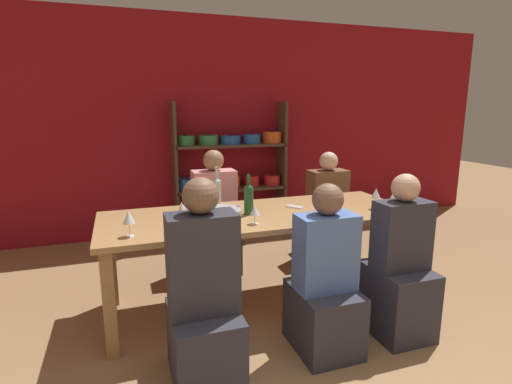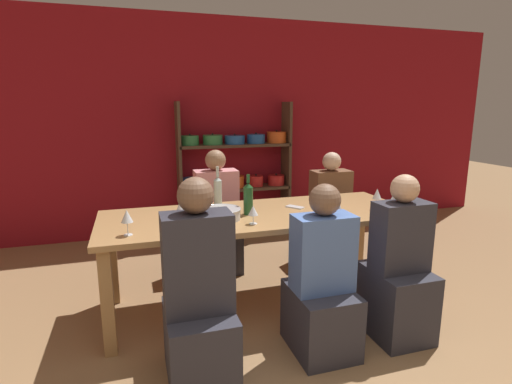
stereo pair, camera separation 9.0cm
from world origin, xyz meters
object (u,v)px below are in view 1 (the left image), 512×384
object	(u,v)px
wine_glass_empty_a	(339,206)
wine_glass_empty_d	(376,194)
wine_glass_red_a	(129,218)
person_far_a	(215,227)
person_near_a	(398,277)
wine_glass_red_b	(330,193)
dining_table	(260,223)
wine_glass_white_a	(220,212)
wine_bottle_dark	(217,190)
person_near_c	(324,291)
person_far_b	(326,219)
wine_glass_empty_e	(407,197)
person_near_b	(204,309)
cell_phone	(295,207)
shelf_unit	(231,178)
wine_glass_empty_c	(392,199)
mixing_bowl	(222,214)
wine_glass_empty_b	(255,211)
wine_glass_red_c	(182,209)

from	to	relation	value
wine_glass_empty_a	wine_glass_empty_d	xyz separation A→B (m)	(0.47, 0.21, 0.02)
wine_glass_red_a	person_far_a	bearing A→B (deg)	53.50
person_near_a	wine_glass_red_b	bearing A→B (deg)	100.75
dining_table	wine_glass_white_a	xyz separation A→B (m)	(-0.39, -0.28, 0.20)
wine_bottle_dark	person_near_c	xyz separation A→B (m)	(0.45, -1.13, -0.49)
wine_bottle_dark	person_far_b	size ratio (longest dim) A/B	0.29
wine_glass_red_a	wine_glass_empty_e	xyz separation A→B (m)	(2.13, -0.07, -0.01)
wine_bottle_dark	wine_glass_white_a	world-z (taller)	wine_bottle_dark
person_far_a	person_near_c	bearing A→B (deg)	103.34
dining_table	person_near_a	size ratio (longest dim) A/B	2.11
wine_glass_red_a	person_far_a	distance (m)	1.46
person_near_b	wine_glass_empty_d	bearing A→B (deg)	20.91
cell_phone	person_far_b	bearing A→B (deg)	45.69
shelf_unit	dining_table	distance (m)	1.99
dining_table	wine_glass_empty_c	distance (m)	1.06
mixing_bowl	person_far_b	xyz separation A→B (m)	(1.39, 0.90, -0.41)
wine_glass_empty_b	wine_glass_empty_e	bearing A→B (deg)	-3.10
wine_glass_red_c	wine_glass_empty_e	bearing A→B (deg)	-5.11
dining_table	wine_glass_red_a	distance (m)	1.06
wine_glass_empty_a	wine_glass_empty_e	world-z (taller)	wine_glass_empty_e
cell_phone	wine_glass_empty_b	bearing A→B (deg)	-143.56
wine_glass_empty_c	person_near_b	bearing A→B (deg)	-165.33
wine_glass_empty_d	wine_glass_red_c	xyz separation A→B (m)	(-1.60, -0.01, 0.00)
wine_glass_empty_b	cell_phone	xyz separation A→B (m)	(0.47, 0.35, -0.09)
dining_table	wine_glass_empty_d	bearing A→B (deg)	-10.84
wine_glass_empty_c	wine_glass_white_a	bearing A→B (deg)	176.47
wine_glass_empty_d	wine_glass_red_c	distance (m)	1.60
wine_bottle_dark	person_far_b	world-z (taller)	person_far_b
shelf_unit	person_near_b	distance (m)	2.91
dining_table	mixing_bowl	size ratio (longest dim) A/B	8.15
dining_table	person_near_b	xyz separation A→B (m)	(-0.62, -0.78, -0.24)
wine_glass_red_a	wine_glass_empty_b	bearing A→B (deg)	-0.03
mixing_bowl	wine_bottle_dark	distance (m)	0.50
person_near_a	person_far_a	bearing A→B (deg)	121.64
person_near_b	dining_table	bearing A→B (deg)	51.44
wine_glass_empty_d	person_far_a	bearing A→B (deg)	138.09
wine_bottle_dark	wine_glass_red_b	bearing A→B (deg)	-22.26
mixing_bowl	person_near_a	xyz separation A→B (m)	(1.12, -0.64, -0.40)
wine_glass_empty_e	wine_glass_red_c	world-z (taller)	wine_glass_red_c
wine_glass_empty_a	wine_glass_red_c	distance (m)	1.15
wine_glass_empty_a	person_far_a	size ratio (longest dim) A/B	0.13
wine_glass_red_c	person_far_a	distance (m)	1.22
wine_glass_empty_a	person_far_b	xyz separation A→B (m)	(0.57, 1.20, -0.48)
wine_glass_empty_d	wine_glass_red_b	distance (m)	0.38
dining_table	wine_glass_empty_a	xyz separation A→B (m)	(0.48, -0.39, 0.20)
mixing_bowl	wine_glass_red_a	size ratio (longest dim) A/B	1.76
mixing_bowl	person_far_b	distance (m)	1.71
wine_glass_empty_b	person_far_b	bearing A→B (deg)	42.33
wine_bottle_dark	wine_glass_red_a	world-z (taller)	wine_bottle_dark
mixing_bowl	wine_bottle_dark	size ratio (longest dim) A/B	0.92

